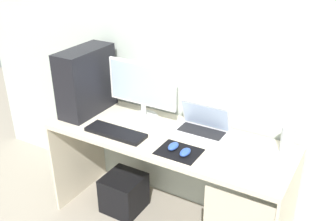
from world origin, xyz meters
The scene contains 11 objects.
wall_back centered at (0.00, 0.33, 1.30)m, with size 4.00×0.05×2.60m.
desk centered at (0.02, -0.01, 0.61)m, with size 1.65×0.58×0.75m.
pc_tower centered at (-0.69, 0.03, 0.99)m, with size 0.20×0.45×0.48m, color black.
monitor centered at (-0.28, 0.13, 0.97)m, with size 0.53×0.20×0.42m.
laptop centered at (0.18, 0.14, 0.79)m, with size 0.34×0.21×0.20m.
speaker centered at (0.72, 0.18, 0.83)m, with size 0.08×0.08×0.17m, color #B7BCC6.
keyboard centered at (-0.31, -0.16, 0.76)m, with size 0.42×0.14×0.02m, color black.
mousepad centered at (0.16, -0.15, 0.75)m, with size 0.26×0.20×0.01m, color black.
mouse_left centered at (0.12, -0.14, 0.77)m, with size 0.06×0.10×0.03m, color #2D51B2.
mouse_right centered at (0.21, -0.16, 0.77)m, with size 0.06×0.10×0.03m, color #2D51B2.
subwoofer centered at (-0.38, -0.01, 0.14)m, with size 0.29×0.29×0.29m, color black.
Camera 1 is at (1.08, -1.90, 1.98)m, focal length 40.82 mm.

